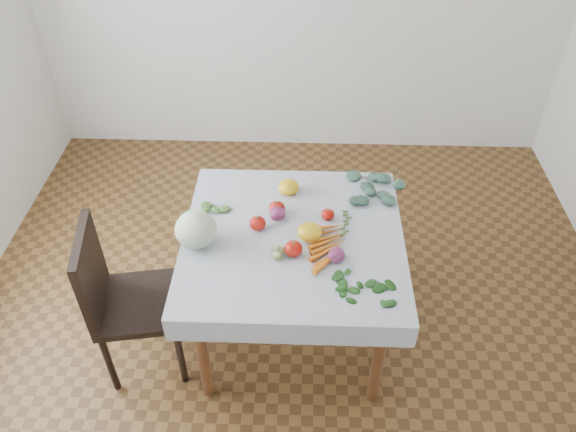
% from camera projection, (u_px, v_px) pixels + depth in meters
% --- Properties ---
extents(ground, '(4.00, 4.00, 0.00)m').
position_uv_depth(ground, '(292.00, 328.00, 3.36)').
color(ground, brown).
extents(table, '(1.00, 1.00, 0.75)m').
position_uv_depth(table, '(293.00, 251.00, 2.93)').
color(table, brown).
rests_on(table, ground).
extents(tablecloth, '(1.12, 1.12, 0.01)m').
position_uv_depth(tablecloth, '(293.00, 237.00, 2.87)').
color(tablecloth, silver).
rests_on(tablecloth, table).
extents(chair, '(0.49, 0.49, 0.95)m').
position_uv_depth(chair, '(119.00, 294.00, 2.85)').
color(chair, black).
rests_on(chair, ground).
extents(cabbage, '(0.21, 0.21, 0.19)m').
position_uv_depth(cabbage, '(196.00, 230.00, 2.76)').
color(cabbage, silver).
rests_on(cabbage, tablecloth).
extents(tomato_a, '(0.11, 0.11, 0.07)m').
position_uv_depth(tomato_a, '(277.00, 208.00, 2.98)').
color(tomato_a, '#AE130B').
rests_on(tomato_a, tablecloth).
extents(tomato_b, '(0.09, 0.09, 0.06)m').
position_uv_depth(tomato_b, '(328.00, 214.00, 2.95)').
color(tomato_b, '#AE130B').
rests_on(tomato_b, tablecloth).
extents(tomato_c, '(0.10, 0.10, 0.07)m').
position_uv_depth(tomato_c, '(258.00, 223.00, 2.88)').
color(tomato_c, '#AE130B').
rests_on(tomato_c, tablecloth).
extents(tomato_d, '(0.12, 0.12, 0.08)m').
position_uv_depth(tomato_d, '(293.00, 249.00, 2.74)').
color(tomato_d, '#AE130B').
rests_on(tomato_d, tablecloth).
extents(heirloom_back, '(0.16, 0.16, 0.08)m').
position_uv_depth(heirloom_back, '(289.00, 187.00, 3.11)').
color(heirloom_back, yellow).
rests_on(heirloom_back, tablecloth).
extents(heirloom_front, '(0.17, 0.17, 0.09)m').
position_uv_depth(heirloom_front, '(310.00, 232.00, 2.82)').
color(heirloom_front, yellow).
rests_on(heirloom_front, tablecloth).
extents(onion_a, '(0.10, 0.10, 0.07)m').
position_uv_depth(onion_a, '(277.00, 213.00, 2.94)').
color(onion_a, '#601B46').
rests_on(onion_a, tablecloth).
extents(onion_b, '(0.11, 0.11, 0.07)m').
position_uv_depth(onion_b, '(337.00, 255.00, 2.71)').
color(onion_b, '#601B46').
rests_on(onion_b, tablecloth).
extents(tomatillo_cluster, '(0.12, 0.12, 0.05)m').
position_uv_depth(tomatillo_cluster, '(287.00, 252.00, 2.74)').
color(tomatillo_cluster, '#9AB367').
rests_on(tomatillo_cluster, tablecloth).
extents(carrot_bunch, '(0.22, 0.37, 0.03)m').
position_uv_depth(carrot_bunch, '(329.00, 244.00, 2.80)').
color(carrot_bunch, orange).
rests_on(carrot_bunch, tablecloth).
extents(kale_bunch, '(0.30, 0.28, 0.04)m').
position_uv_depth(kale_bunch, '(375.00, 190.00, 3.12)').
color(kale_bunch, '#3E664F').
rests_on(kale_bunch, tablecloth).
extents(basil_bunch, '(0.26, 0.19, 0.01)m').
position_uv_depth(basil_bunch, '(364.00, 287.00, 2.59)').
color(basil_bunch, '#204F18').
rests_on(basil_bunch, tablecloth).
extents(dill_bunch, '(0.22, 0.16, 0.02)m').
position_uv_depth(dill_bunch, '(205.00, 214.00, 2.98)').
color(dill_bunch, '#4E813B').
rests_on(dill_bunch, tablecloth).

